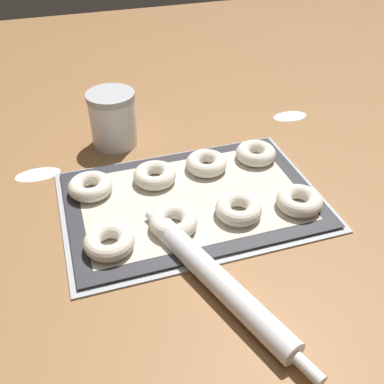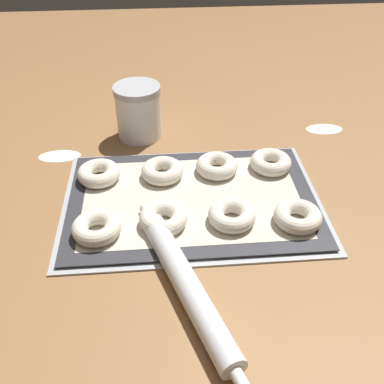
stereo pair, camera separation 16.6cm
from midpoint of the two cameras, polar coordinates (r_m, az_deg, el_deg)
ground_plane at (r=0.95m, az=-6.09°, el=-1.24°), size 2.80×2.80×0.00m
baking_tray at (r=0.93m, az=-5.05°, el=-1.45°), size 0.53×0.37×0.01m
baking_mat at (r=0.93m, az=-5.07°, el=-1.20°), size 0.51×0.35×0.00m
bagel_front_far_left at (r=0.84m, az=-16.13°, el=-6.54°), size 0.09×0.09×0.03m
bagel_front_mid_left at (r=0.85m, az=-7.94°, el=-4.18°), size 0.09×0.09×0.03m
bagel_front_mid_right at (r=0.88m, az=0.61°, el=-2.55°), size 0.09×0.09×0.03m
bagel_front_far_right at (r=0.90m, az=8.50°, el=-1.48°), size 0.09×0.09×0.03m
bagel_back_far_left at (r=0.98m, az=-17.58°, el=0.34°), size 0.09×0.09×0.03m
bagel_back_mid_left at (r=0.98m, az=-9.60°, el=1.79°), size 0.09×0.09×0.03m
bagel_back_mid_right at (r=1.00m, az=-2.85°, el=3.36°), size 0.09×0.09×0.03m
bagel_back_far_right at (r=1.04m, az=3.65°, el=4.65°), size 0.09×0.09×0.03m
flour_canister at (r=1.13m, az=-14.25°, el=8.78°), size 0.12×0.12×0.14m
rolling_pin at (r=0.75m, az=-2.83°, el=-11.96°), size 0.16×0.42×0.04m
flour_patch_near at (r=1.26m, az=8.71°, el=9.35°), size 0.10×0.05×0.00m
flour_patch_far at (r=1.10m, az=-23.18°, el=1.83°), size 0.10×0.05×0.00m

